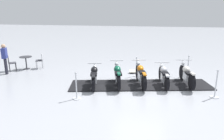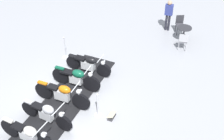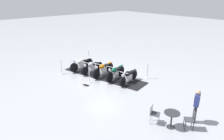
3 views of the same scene
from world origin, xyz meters
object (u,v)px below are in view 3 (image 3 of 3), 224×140
cafe_chair_near_table (191,118)px  stanchion_left_front (89,60)px  motorcycle_copper (103,69)px  bystander_person (197,103)px  stanchion_right_front (62,69)px  motorcycle_black (128,76)px  stanchion_left_rear (147,74)px  cafe_chair_across_table (154,113)px  motorcycle_chrome (92,67)px  info_placard (86,84)px  cafe_table (172,116)px  motorcycle_forest (115,72)px  stanchion_right_mid (89,77)px  motorcycle_cream (81,64)px

cafe_chair_near_table → stanchion_left_front: bearing=-51.3°
motorcycle_copper → bystander_person: (-0.38, -7.35, 0.47)m
stanchion_right_front → stanchion_left_front: size_ratio=0.96×
motorcycle_black → stanchion_left_rear: stanchion_left_rear is taller
stanchion_right_front → bystander_person: bystander_person is taller
cafe_chair_across_table → bystander_person: (1.50, -1.22, 0.46)m
motorcycle_chrome → stanchion_left_rear: 4.13m
motorcycle_chrome → info_placard: (-1.64, -1.59, -0.42)m
motorcycle_copper → cafe_table: bearing=63.0°
motorcycle_forest → cafe_chair_near_table: 6.58m
stanchion_right_mid → cafe_table: 6.55m
motorcycle_chrome → bystander_person: size_ratio=1.28×
motorcycle_forest → cafe_table: size_ratio=2.75×
motorcycle_chrome → cafe_chair_across_table: size_ratio=2.36×
stanchion_left_front → cafe_chair_across_table: 9.57m
motorcycle_chrome → stanchion_left_front: (1.11, 1.98, -0.13)m
stanchion_left_front → motorcycle_chrome: bearing=-119.2°
motorcycle_cream → stanchion_left_rear: (2.60, -4.43, -0.16)m
motorcycle_cream → bystander_person: (0.11, -9.44, 0.48)m
cafe_chair_across_table → motorcycle_forest: bearing=133.4°
motorcycle_forest → motorcycle_copper: bearing=-91.2°
motorcycle_copper → stanchion_left_rear: size_ratio=2.07×
cafe_table → bystander_person: size_ratio=0.45×
motorcycle_forest → cafe_table: motorcycle_forest is taller
cafe_chair_near_table → stanchion_left_rear: bearing=-72.4°
stanchion_right_front → info_placard: stanchion_right_front is taller
info_placard → bystander_person: 7.03m
stanchion_left_rear → stanchion_right_front: stanchion_right_front is taller
stanchion_left_front → cafe_chair_near_table: (-1.87, -10.53, 0.18)m
cafe_chair_near_table → bystander_person: bystander_person is taller
cafe_table → motorcycle_chrome: bearing=80.6°
info_placard → bystander_person: bearing=179.4°
cafe_chair_near_table → stanchion_right_front: bearing=-35.2°
motorcycle_copper → motorcycle_forest: size_ratio=1.10×
info_placard → cafe_chair_near_table: size_ratio=0.48×
motorcycle_copper → stanchion_left_front: size_ratio=1.98×
cafe_table → bystander_person: bearing=-21.9°
stanchion_right_front → stanchion_left_front: (2.92, 0.68, 0.01)m
motorcycle_chrome → stanchion_left_rear: (2.36, -3.38, -0.14)m
motorcycle_forest → stanchion_left_front: stanchion_left_front is taller
stanchion_left_rear → motorcycle_forest: bearing=145.2°
motorcycle_forest → stanchion_left_rear: size_ratio=1.89×
motorcycle_black → cafe_chair_across_table: 4.69m
motorcycle_copper → bystander_person: bearing=72.7°
motorcycle_black → cafe_table: (-2.03, -4.79, 0.08)m
stanchion_left_front → bystander_person: 10.47m
motorcycle_cream → cafe_table: motorcycle_cream is taller
stanchion_left_front → stanchion_right_front: bearing=-166.9°
stanchion_left_front → stanchion_left_rear: bearing=-76.9°
motorcycle_cream → bystander_person: 9.45m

